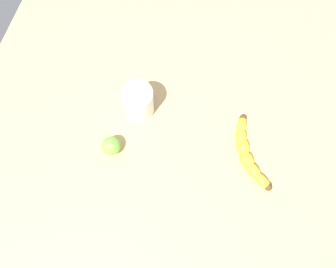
# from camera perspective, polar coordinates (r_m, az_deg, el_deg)

# --- Properties ---
(wooden_tabletop) EXTENTS (1.20, 1.20, 0.03)m
(wooden_tabletop) POSITION_cam_1_polar(r_m,az_deg,el_deg) (0.88, 2.80, -0.37)
(wooden_tabletop) COLOR tan
(wooden_tabletop) RESTS_ON ground
(banana) EXTENTS (0.12, 0.19, 0.03)m
(banana) POSITION_cam_1_polar(r_m,az_deg,el_deg) (0.85, 14.06, -3.37)
(banana) COLOR yellow
(banana) RESTS_ON wooden_tabletop
(smoothie_glass) EXTENTS (0.08, 0.08, 0.10)m
(smoothie_glass) POSITION_cam_1_polar(r_m,az_deg,el_deg) (0.85, -5.26, 5.78)
(smoothie_glass) COLOR silver
(smoothie_glass) RESTS_ON wooden_tabletop
(lime_fruit) EXTENTS (0.05, 0.05, 0.05)m
(lime_fruit) POSITION_cam_1_polar(r_m,az_deg,el_deg) (0.84, -10.14, -2.10)
(lime_fruit) COLOR #75C142
(lime_fruit) RESTS_ON wooden_tabletop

